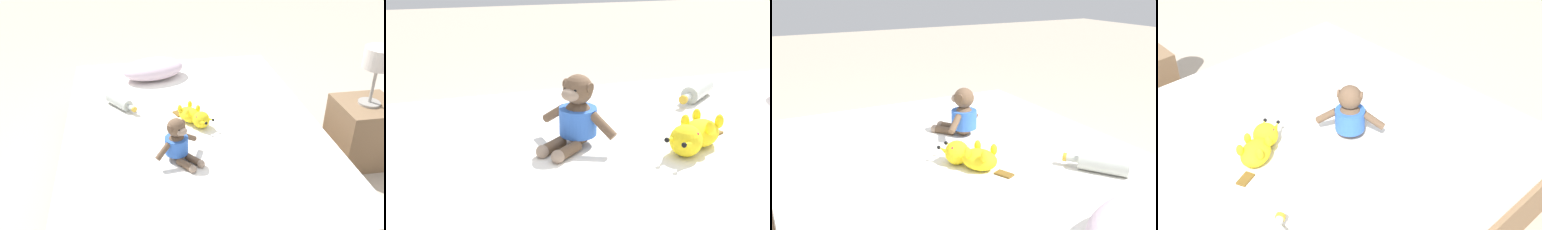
% 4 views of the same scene
% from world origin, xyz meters
% --- Properties ---
extents(ground_plane, '(16.00, 16.00, 0.00)m').
position_xyz_m(ground_plane, '(0.00, 0.00, 0.00)').
color(ground_plane, '#B7A893').
extents(bed, '(1.54, 2.07, 0.41)m').
position_xyz_m(bed, '(0.00, 0.00, 0.20)').
color(bed, '#846647').
rests_on(bed, ground_plane).
extents(pillow, '(0.50, 0.38, 0.14)m').
position_xyz_m(pillow, '(-0.17, 0.70, 0.48)').
color(pillow, silver).
rests_on(pillow, bed).
extents(plush_monkey, '(0.26, 0.25, 0.24)m').
position_xyz_m(plush_monkey, '(-0.13, -0.36, 0.51)').
color(plush_monkey, brown).
rests_on(plush_monkey, bed).
extents(plush_yellow_creature, '(0.22, 0.30, 0.10)m').
position_xyz_m(plush_yellow_creature, '(0.01, -0.02, 0.46)').
color(plush_yellow_creature, yellow).
rests_on(plush_yellow_creature, bed).
extents(glass_bottle, '(0.20, 0.24, 0.07)m').
position_xyz_m(glass_bottle, '(-0.42, 0.27, 0.45)').
color(glass_bottle, '#B7BCB2').
rests_on(glass_bottle, bed).
extents(nightstand, '(0.38, 0.38, 0.42)m').
position_xyz_m(nightstand, '(1.17, 0.03, 0.21)').
color(nightstand, '#846647').
rests_on(nightstand, ground_plane).
extents(bedside_lamp, '(0.19, 0.19, 0.38)m').
position_xyz_m(bedside_lamp, '(1.17, 0.03, 0.72)').
color(bedside_lamp, gray).
rests_on(bedside_lamp, nightstand).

